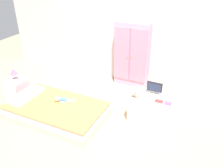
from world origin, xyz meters
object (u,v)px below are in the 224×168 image
object	(u,v)px
table_lamp	(14,72)
book_red	(159,101)
nightstand	(17,88)
bed	(56,111)
book_purple	(168,103)
wardrobe	(132,55)
rocking_horse_toy	(135,94)
tv_stand	(156,110)
doll	(61,100)
tv_monitor	(154,88)

from	to	relation	value
table_lamp	book_red	size ratio (longest dim) A/B	1.78
nightstand	book_red	world-z (taller)	book_red
nightstand	bed	bearing A→B (deg)	-11.80
book_purple	wardrobe	bearing A→B (deg)	132.27
table_lamp	bed	bearing A→B (deg)	-11.80
table_lamp	book_purple	size ratio (longest dim) A/B	2.13
bed	wardrobe	bearing A→B (deg)	65.92
table_lamp	book_purple	bearing A→B (deg)	5.25
book_red	rocking_horse_toy	bearing A→B (deg)	-173.81
bed	tv_stand	xyz separation A→B (m)	(1.61, 0.61, 0.12)
doll	book_red	size ratio (longest dim) A/B	2.91
rocking_horse_toy	tv_monitor	bearing A→B (deg)	40.49
rocking_horse_toy	bed	bearing A→B (deg)	-160.11
tv_stand	tv_monitor	size ratio (longest dim) A/B	3.33
doll	tv_stand	xyz separation A→B (m)	(1.59, 0.48, -0.05)
bed	tv_stand	size ratio (longest dim) A/B	1.98
wardrobe	book_red	size ratio (longest dim) A/B	10.50
nightstand	rocking_horse_toy	bearing A→B (deg)	5.40
nightstand	book_purple	distance (m)	2.97
doll	rocking_horse_toy	xyz separation A→B (m)	(1.25, 0.34, 0.25)
tv_monitor	rocking_horse_toy	distance (m)	0.35
wardrobe	tv_monitor	bearing A→B (deg)	-51.72
bed	tv_stand	distance (m)	1.73
book_purple	tv_monitor	bearing A→B (deg)	147.54
bed	doll	size ratio (longest dim) A/B	4.43
bed	nightstand	distance (m)	1.15
bed	tv_stand	bearing A→B (deg)	20.64
nightstand	table_lamp	bearing A→B (deg)	180.00
table_lamp	wardrobe	size ratio (longest dim) A/B	0.17
doll	tv_stand	bearing A→B (deg)	16.93
doll	wardrobe	bearing A→B (deg)	65.06
bed	tv_monitor	xyz separation A→B (m)	(1.54, 0.69, 0.49)
bed	tv_monitor	bearing A→B (deg)	24.02
doll	wardrobe	size ratio (longest dim) A/B	0.28
bed	table_lamp	size ratio (longest dim) A/B	7.22
bed	nightstand	world-z (taller)	nightstand
table_lamp	tv_monitor	distance (m)	2.70
doll	book_red	bearing A→B (deg)	12.98
doll	nightstand	bearing A→B (deg)	174.55
tv_stand	rocking_horse_toy	distance (m)	0.48
book_red	book_purple	world-z (taller)	book_purple
doll	book_red	xyz separation A→B (m)	(1.65, 0.38, 0.20)
wardrobe	book_purple	bearing A→B (deg)	-47.73
nightstand	tv_monitor	distance (m)	2.73
bed	wardrobe	size ratio (longest dim) A/B	1.23
wardrobe	tv_monitor	distance (m)	1.27
tv_stand	book_red	distance (m)	0.28
tv_stand	tv_monitor	distance (m)	0.39
doll	nightstand	distance (m)	1.16
table_lamp	tv_stand	xyz separation A→B (m)	(2.74, 0.37, -0.31)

